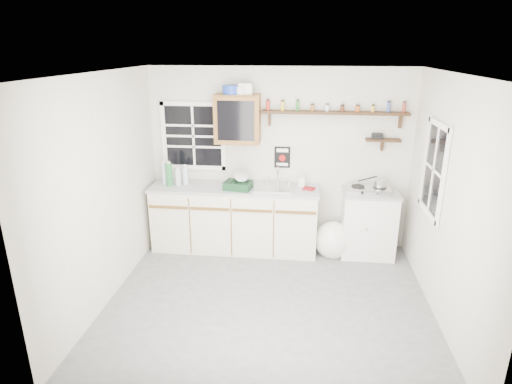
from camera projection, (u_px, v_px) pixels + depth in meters
The scene contains 18 objects.
room at pixel (269, 197), 4.46m from camera, with size 3.64×3.24×2.54m.
main_cabinet at pixel (235, 218), 6.00m from camera, with size 2.31×0.63×0.92m.
right_cabinet at pixel (368, 223), 5.83m from camera, with size 0.73×0.57×0.91m.
sink at pixel (273, 187), 5.80m from camera, with size 0.52×0.44×0.29m.
upper_cabinet at pixel (238, 119), 5.69m from camera, with size 0.60×0.32×0.65m.
upper_cabinet_clutter at pixel (237, 89), 5.57m from camera, with size 0.40×0.24×0.14m.
spice_shelf at pixel (334, 112), 5.59m from camera, with size 1.91×0.18×0.35m.
secondary_shelf at pixel (381, 139), 5.65m from camera, with size 0.45×0.16×0.24m.
warning_sign at pixel (282, 157), 5.94m from camera, with size 0.22×0.02×0.30m.
window_back at pixel (193, 136), 5.98m from camera, with size 0.93×0.03×0.98m.
window_right at pixel (434, 170), 4.73m from camera, with size 0.03×0.78×1.08m.
water_bottles at pixel (173, 175), 5.89m from camera, with size 0.37×0.16×0.34m.
dish_rack at pixel (239, 183), 5.73m from camera, with size 0.39×0.32×0.27m.
soap_bottle at pixel (303, 180), 5.83m from camera, with size 0.09×0.09×0.20m, color white.
rag at pixel (309, 189), 5.74m from camera, with size 0.15×0.13×0.02m, color maroon.
hotplate at pixel (369, 189), 5.66m from camera, with size 0.59×0.35×0.08m.
saucepan at pixel (379, 184), 5.62m from camera, with size 0.35×0.28×0.17m.
trash_bag at pixel (333, 240), 5.86m from camera, with size 0.46×0.42×0.53m.
Camera 1 is at (0.33, -4.19, 2.74)m, focal length 30.00 mm.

